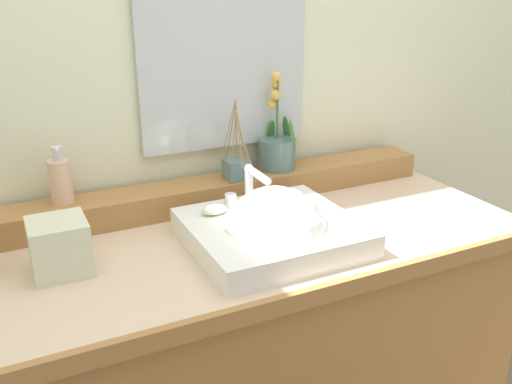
% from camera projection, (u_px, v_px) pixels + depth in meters
% --- Properties ---
extents(wall_back, '(3.09, 0.20, 2.58)m').
position_uv_depth(wall_back, '(188.00, 51.00, 1.70)').
color(wall_back, beige).
rests_on(wall_back, ground).
extents(vanity_cabinet, '(1.52, 0.64, 0.86)m').
position_uv_depth(vanity_cabinet, '(249.00, 364.00, 1.65)').
color(vanity_cabinet, '#A3713D').
rests_on(vanity_cabinet, ground).
extents(back_ledge, '(1.43, 0.13, 0.08)m').
position_uv_depth(back_ledge, '(214.00, 192.00, 1.69)').
color(back_ledge, '#A3713D').
rests_on(back_ledge, vanity_cabinet).
extents(sink_basin, '(0.42, 0.39, 0.29)m').
position_uv_depth(sink_basin, '(274.00, 236.00, 1.43)').
color(sink_basin, white).
rests_on(sink_basin, vanity_cabinet).
extents(soap_bar, '(0.07, 0.04, 0.02)m').
position_uv_depth(soap_bar, '(214.00, 210.00, 1.46)').
color(soap_bar, beige).
rests_on(soap_bar, sink_basin).
extents(potted_plant, '(0.12, 0.12, 0.31)m').
position_uv_depth(potted_plant, '(277.00, 147.00, 1.75)').
color(potted_plant, slate).
rests_on(potted_plant, back_ledge).
extents(soap_dispenser, '(0.06, 0.06, 0.16)m').
position_uv_depth(soap_dispenser, '(61.00, 180.00, 1.48)').
color(soap_dispenser, beige).
rests_on(soap_dispenser, back_ledge).
extents(reed_diffuser, '(0.07, 0.09, 0.24)m').
position_uv_depth(reed_diffuser, '(236.00, 168.00, 1.67)').
color(reed_diffuser, slate).
rests_on(reed_diffuser, back_ledge).
extents(tissue_box, '(0.13, 0.13, 0.13)m').
position_uv_depth(tissue_box, '(59.00, 247.00, 1.29)').
color(tissue_box, beige).
rests_on(tissue_box, vanity_cabinet).
extents(mirror, '(0.53, 0.02, 0.55)m').
position_uv_depth(mirror, '(224.00, 56.00, 1.63)').
color(mirror, silver).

